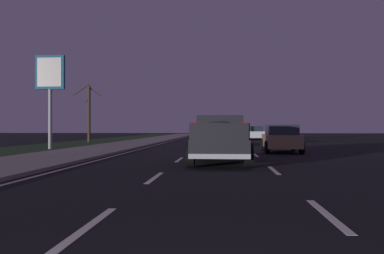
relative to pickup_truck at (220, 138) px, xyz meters
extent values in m
plane|color=black|center=(14.13, 0.00, -0.98)|extent=(144.00, 144.00, 0.00)
cube|color=gray|center=(14.13, 7.45, -0.92)|extent=(108.00, 4.00, 0.12)
cube|color=#1E3819|center=(14.13, 12.45, -0.98)|extent=(108.00, 6.00, 0.01)
cube|color=silver|center=(-8.99, -1.75, -0.98)|extent=(2.40, 0.14, 0.01)
cube|color=silver|center=(-2.53, -1.75, -0.98)|extent=(2.40, 0.14, 0.01)
cube|color=silver|center=(4.40, -1.75, -0.98)|extent=(2.40, 0.14, 0.01)
cube|color=silver|center=(10.71, -1.75, -0.98)|extent=(2.40, 0.14, 0.01)
cube|color=silver|center=(17.45, -1.75, -0.98)|extent=(2.40, 0.14, 0.01)
cube|color=silver|center=(22.58, -1.75, -0.98)|extent=(2.40, 0.14, 0.01)
cube|color=silver|center=(27.72, -1.75, -0.98)|extent=(2.40, 0.14, 0.01)
cube|color=silver|center=(32.90, -1.75, -0.98)|extent=(2.40, 0.14, 0.01)
cube|color=silver|center=(39.71, -1.75, -0.98)|extent=(2.40, 0.14, 0.01)
cube|color=silver|center=(45.31, -1.75, -0.98)|extent=(2.40, 0.14, 0.01)
cube|color=silver|center=(50.95, -1.75, -0.98)|extent=(2.40, 0.14, 0.01)
cube|color=silver|center=(56.07, -1.75, -0.98)|extent=(2.40, 0.14, 0.01)
cube|color=silver|center=(61.63, -1.75, -0.98)|extent=(2.40, 0.14, 0.01)
cube|color=silver|center=(-10.01, 1.75, -0.98)|extent=(2.40, 0.14, 0.01)
cube|color=silver|center=(-4.69, 1.75, -0.98)|extent=(2.40, 0.14, 0.01)
cube|color=silver|center=(1.38, 1.75, -0.98)|extent=(2.40, 0.14, 0.01)
cube|color=silver|center=(7.54, 1.75, -0.98)|extent=(2.40, 0.14, 0.01)
cube|color=silver|center=(13.25, 1.75, -0.98)|extent=(2.40, 0.14, 0.01)
cube|color=silver|center=(20.04, 1.75, -0.98)|extent=(2.40, 0.14, 0.01)
cube|color=silver|center=(25.10, 1.75, -0.98)|extent=(2.40, 0.14, 0.01)
cube|color=silver|center=(32.09, 1.75, -0.98)|extent=(2.40, 0.14, 0.01)
cube|color=silver|center=(38.77, 1.75, -0.98)|extent=(2.40, 0.14, 0.01)
cube|color=silver|center=(44.45, 1.75, -0.98)|extent=(2.40, 0.14, 0.01)
cube|color=silver|center=(50.47, 1.75, -0.98)|extent=(2.40, 0.14, 0.01)
cube|color=silver|center=(56.31, 1.75, -0.98)|extent=(2.40, 0.14, 0.01)
cube|color=silver|center=(62.98, 1.75, -0.98)|extent=(2.40, 0.14, 0.01)
cube|color=silver|center=(68.02, 1.75, -0.98)|extent=(2.40, 0.14, 0.01)
cube|color=silver|center=(14.13, 5.15, -0.98)|extent=(108.00, 0.14, 0.01)
cube|color=#232328|center=(-0.06, 0.00, -0.31)|extent=(5.40, 2.01, 0.60)
cube|color=#232328|center=(1.13, 0.00, 0.44)|extent=(2.16, 1.84, 0.90)
cube|color=#1E2833|center=(0.08, 0.00, 0.49)|extent=(0.04, 1.44, 0.50)
cube|color=#232328|center=(-1.14, 0.94, 0.27)|extent=(3.02, 0.08, 0.56)
cube|color=#232328|center=(-1.14, -0.94, 0.27)|extent=(3.02, 0.08, 0.56)
cube|color=#232328|center=(-2.72, 0.00, 0.27)|extent=(0.08, 1.88, 0.56)
cube|color=silver|center=(-2.72, 0.00, -0.53)|extent=(0.12, 2.00, 0.16)
cube|color=red|center=(-2.71, 0.80, 0.47)|extent=(0.06, 0.14, 0.20)
cube|color=red|center=(-2.71, -0.80, 0.47)|extent=(0.06, 0.14, 0.20)
ellipsoid|color=#232833|center=(-1.14, 0.00, 0.31)|extent=(2.59, 1.52, 0.64)
sphere|color=silver|center=(-0.64, 0.36, 0.17)|extent=(0.40, 0.40, 0.40)
sphere|color=beige|center=(-1.74, -0.30, 0.15)|extent=(0.34, 0.34, 0.34)
cylinder|color=black|center=(1.73, 1.00, -0.56)|extent=(0.84, 0.28, 0.84)
cylinder|color=black|center=(1.72, -1.00, -0.56)|extent=(0.84, 0.28, 0.84)
cylinder|color=black|center=(-1.84, 1.00, -0.56)|extent=(0.84, 0.28, 0.84)
cylinder|color=black|center=(-1.84, -1.00, -0.56)|extent=(0.84, 0.28, 0.84)
cube|color=maroon|center=(27.54, 0.25, -0.35)|extent=(4.41, 1.83, 0.70)
cube|color=#1E2833|center=(27.29, 0.25, 0.28)|extent=(2.47, 1.60, 0.56)
cylinder|color=black|center=(29.04, 1.14, -0.64)|extent=(0.68, 0.22, 0.68)
cylinder|color=black|center=(29.03, -0.66, -0.64)|extent=(0.68, 0.22, 0.68)
cylinder|color=black|center=(26.05, 1.16, -0.64)|extent=(0.68, 0.22, 0.68)
cylinder|color=black|center=(26.03, -0.64, -0.64)|extent=(0.68, 0.22, 0.68)
cube|color=red|center=(25.39, 0.26, -0.30)|extent=(0.09, 1.51, 0.10)
cube|color=navy|center=(14.60, -0.01, -0.35)|extent=(4.45, 1.93, 0.70)
cube|color=#1E2833|center=(14.35, -0.01, 0.28)|extent=(2.51, 1.66, 0.56)
cylinder|color=black|center=(16.07, 0.94, -0.64)|extent=(0.68, 0.22, 0.68)
cylinder|color=black|center=(16.12, -0.86, -0.64)|extent=(0.68, 0.22, 0.68)
cylinder|color=black|center=(13.08, 0.85, -0.64)|extent=(0.68, 0.22, 0.68)
cylinder|color=black|center=(13.13, -0.95, -0.64)|extent=(0.68, 0.22, 0.68)
cube|color=red|center=(12.45, -0.07, -0.30)|extent=(0.13, 1.51, 0.10)
cube|color=silver|center=(29.01, -3.67, -0.35)|extent=(4.42, 1.85, 0.70)
cube|color=#1E2833|center=(28.76, -3.67, 0.28)|extent=(2.48, 1.61, 0.56)
cylinder|color=black|center=(30.49, -2.75, -0.64)|extent=(0.68, 0.22, 0.68)
cylinder|color=black|center=(30.51, -4.55, -0.64)|extent=(0.68, 0.22, 0.68)
cylinder|color=black|center=(27.50, -2.79, -0.64)|extent=(0.68, 0.22, 0.68)
cylinder|color=black|center=(27.52, -4.59, -0.64)|extent=(0.68, 0.22, 0.68)
cube|color=red|center=(26.86, -3.69, -0.30)|extent=(0.10, 1.51, 0.10)
cube|color=#9E845B|center=(7.10, -3.39, -0.35)|extent=(4.44, 1.90, 0.70)
cube|color=#1E2833|center=(6.85, -3.38, 0.28)|extent=(2.50, 1.64, 0.56)
cylinder|color=black|center=(8.61, -2.52, -0.64)|extent=(0.68, 0.22, 0.68)
cylinder|color=black|center=(8.57, -4.32, -0.64)|extent=(0.68, 0.22, 0.68)
cylinder|color=black|center=(5.62, -2.45, -0.64)|extent=(0.68, 0.22, 0.68)
cylinder|color=black|center=(5.58, -4.25, -0.64)|extent=(0.68, 0.22, 0.68)
cube|color=red|center=(4.95, -3.34, -0.30)|extent=(0.11, 1.51, 0.10)
cylinder|color=#99999E|center=(9.23, 11.05, 2.05)|extent=(0.24, 0.24, 6.07)
cube|color=navy|center=(9.23, 11.05, 3.99)|extent=(0.24, 1.90, 2.20)
cube|color=silver|center=(9.10, 11.05, 3.99)|extent=(0.04, 1.60, 1.87)
cylinder|color=#423323|center=(20.57, 12.43, 1.68)|extent=(0.28, 0.28, 5.32)
cylinder|color=#423323|center=(20.77, 11.90, 3.78)|extent=(0.40, 1.15, 0.91)
cylinder|color=#423323|center=(20.94, 12.68, 3.26)|extent=(0.78, 0.64, 0.95)
cylinder|color=#423323|center=(20.51, 13.16, 3.97)|extent=(0.19, 1.52, 1.09)
camera|label=1|loc=(-15.30, -0.11, 0.39)|focal=36.60mm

